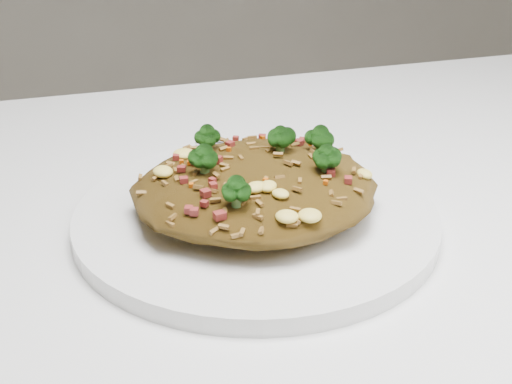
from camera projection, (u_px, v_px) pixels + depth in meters
The scene contains 4 objects.
dining_table at pixel (140, 373), 0.54m from camera, with size 1.20×0.80×0.75m.
plate at pixel (256, 217), 0.55m from camera, with size 0.28×0.28×0.01m, color white.
fried_rice at pixel (256, 179), 0.54m from camera, with size 0.19×0.17×0.06m.
fork at pixel (285, 158), 0.63m from camera, with size 0.13×0.12×0.00m.
Camera 1 is at (-0.04, -0.43, 1.02)m, focal length 50.00 mm.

